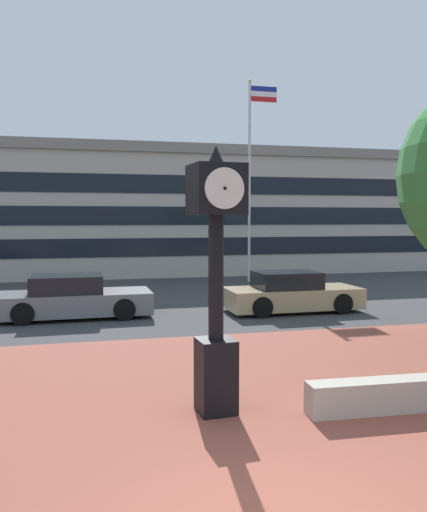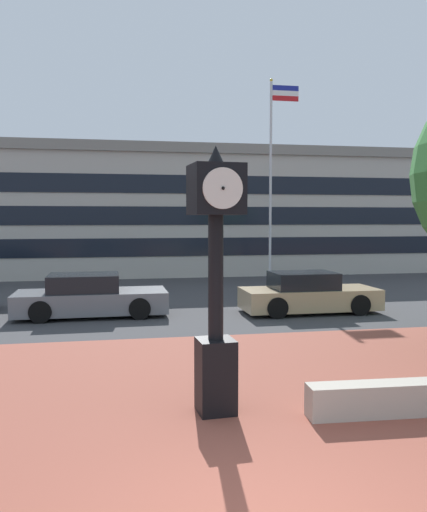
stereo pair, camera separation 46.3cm
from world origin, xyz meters
name	(u,v)px [view 1 (the left image)]	position (x,y,z in m)	size (l,w,h in m)	color
plaza_brick_paving	(227,443)	(0.00, 2.27, 0.00)	(44.00, 12.55, 0.01)	brown
planter_wall	(406,394)	(3.02, 2.79, 0.25)	(3.20, 0.40, 0.50)	#ADA393
street_clock	(216,271)	(0.12, 3.39, 2.18)	(0.80, 0.86, 4.05)	black
car_street_near	(73,298)	(-2.16, 11.89, 0.57)	(4.53, 1.96, 1.28)	slate
car_street_mid	(291,294)	(4.57, 11.27, 0.57)	(4.27, 1.84, 1.28)	tan
flagpole_primary	(251,170)	(5.77, 19.16, 5.21)	(1.37, 0.14, 9.30)	silver
civic_building	(184,212)	(4.38, 28.76, 3.34)	(30.58, 14.92, 6.67)	#B2ADA3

